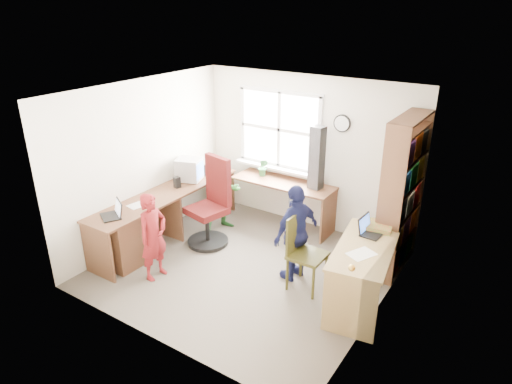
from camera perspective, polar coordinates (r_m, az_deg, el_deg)
room at (r=5.84m, az=-0.73°, el=1.00°), size 3.64×3.44×2.44m
l_desk at (r=6.67m, az=-12.01°, el=-3.79°), size 2.38×2.95×0.75m
right_desk at (r=5.53m, az=13.33°, el=-8.55°), size 0.83×1.44×0.78m
bookshelf at (r=6.23m, az=17.69°, el=-0.85°), size 0.30×1.02×2.10m
swivel_chair at (r=6.77m, az=-5.58°, el=-1.92°), size 0.73×0.73×1.32m
wooden_chair at (r=5.75m, az=5.83°, el=-7.13°), size 0.42×0.42×0.98m
crt_monitor at (r=7.25m, az=-8.35°, el=2.80°), size 0.45×0.43×0.36m
laptop_left at (r=6.31m, az=-17.36°, el=-2.51°), size 0.39×0.37×0.21m
laptop_right at (r=5.71m, az=13.97°, el=-4.56°), size 0.27×0.32×0.21m
speaker_a at (r=7.03m, az=-9.85°, el=1.20°), size 0.10×0.10×0.17m
speaker_b at (r=7.43m, az=-6.81°, el=2.65°), size 0.12×0.12×0.19m
cd_tower at (r=6.84m, az=7.61°, el=4.23°), size 0.22×0.20×0.96m
game_box at (r=5.85m, az=15.17°, el=-4.18°), size 0.35×0.35×0.06m
paper_a at (r=6.58m, az=-14.50°, el=-1.57°), size 0.25×0.32×0.00m
paper_b at (r=5.26m, az=13.02°, el=-7.55°), size 0.33×0.37×0.00m
potted_plant at (r=7.37m, az=0.89°, el=3.08°), size 0.18×0.16×0.29m
person_red at (r=6.03m, az=-12.71°, el=-5.45°), size 0.29×0.44×1.18m
person_green at (r=7.14m, az=-4.21°, el=-0.19°), size 0.69×0.74×1.21m
person_navy at (r=5.87m, az=5.03°, el=-5.10°), size 0.49×0.82×1.30m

